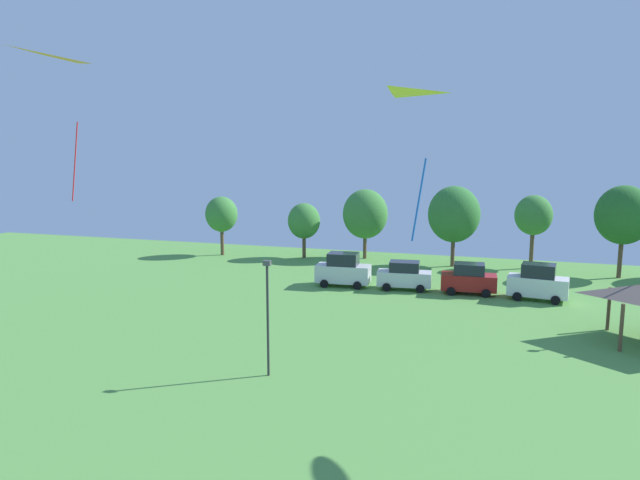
# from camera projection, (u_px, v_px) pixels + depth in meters

# --- Properties ---
(kite_flying_1) EXTENTS (2.62, 3.43, 4.48)m
(kite_flying_1) POSITION_uv_depth(u_px,v_px,m) (95.00, 96.00, 22.40)
(kite_flying_1) COLOR orange
(kite_flying_5) EXTENTS (1.75, 2.25, 2.94)m
(kite_flying_5) POSITION_uv_depth(u_px,v_px,m) (450.00, 128.00, 13.83)
(kite_flying_5) COLOR yellow
(parked_car_leftmost) EXTENTS (4.36, 2.30, 2.66)m
(parked_car_leftmost) POSITION_uv_depth(u_px,v_px,m) (343.00, 270.00, 45.15)
(parked_car_leftmost) COLOR silver
(parked_car_leftmost) RESTS_ON ground
(parked_car_second_from_left) EXTENTS (4.24, 2.25, 2.21)m
(parked_car_second_from_left) POSITION_uv_depth(u_px,v_px,m) (404.00, 276.00, 43.98)
(parked_car_second_from_left) COLOR silver
(parked_car_second_from_left) RESTS_ON ground
(parked_car_third_from_left) EXTENTS (4.11, 2.21, 2.31)m
(parked_car_third_from_left) POSITION_uv_depth(u_px,v_px,m) (469.00, 279.00, 42.65)
(parked_car_third_from_left) COLOR maroon
(parked_car_third_from_left) RESTS_ON ground
(parked_car_rightmost_in_row) EXTENTS (4.29, 2.42, 2.64)m
(parked_car_rightmost_in_row) POSITION_uv_depth(u_px,v_px,m) (538.00, 282.00, 40.81)
(parked_car_rightmost_in_row) COLOR silver
(parked_car_rightmost_in_row) RESTS_ON ground
(light_post_0) EXTENTS (0.36, 0.20, 5.55)m
(light_post_0) POSITION_uv_depth(u_px,v_px,m) (268.00, 311.00, 26.57)
(light_post_0) COLOR #2D2D33
(light_post_0) RESTS_ON ground
(treeline_tree_0) EXTENTS (3.31, 3.31, 6.08)m
(treeline_tree_0) POSITION_uv_depth(u_px,v_px,m) (221.00, 214.00, 58.59)
(treeline_tree_0) COLOR brown
(treeline_tree_0) RESTS_ON ground
(treeline_tree_1) EXTENTS (3.24, 3.24, 5.54)m
(treeline_tree_1) POSITION_uv_depth(u_px,v_px,m) (304.00, 221.00, 57.02)
(treeline_tree_1) COLOR brown
(treeline_tree_1) RESTS_ON ground
(treeline_tree_2) EXTENTS (4.47, 4.47, 6.95)m
(treeline_tree_2) POSITION_uv_depth(u_px,v_px,m) (365.00, 214.00, 56.57)
(treeline_tree_2) COLOR brown
(treeline_tree_2) RESTS_ON ground
(treeline_tree_3) EXTENTS (4.75, 4.75, 7.50)m
(treeline_tree_3) POSITION_uv_depth(u_px,v_px,m) (454.00, 214.00, 52.51)
(treeline_tree_3) COLOR brown
(treeline_tree_3) RESTS_ON ground
(treeline_tree_4) EXTENTS (3.31, 3.31, 6.73)m
(treeline_tree_4) POSITION_uv_depth(u_px,v_px,m) (533.00, 215.00, 51.59)
(treeline_tree_4) COLOR brown
(treeline_tree_4) RESTS_ON ground
(treeline_tree_5) EXTENTS (4.50, 4.50, 7.83)m
(treeline_tree_5) POSITION_uv_depth(u_px,v_px,m) (624.00, 215.00, 47.49)
(treeline_tree_5) COLOR brown
(treeline_tree_5) RESTS_ON ground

